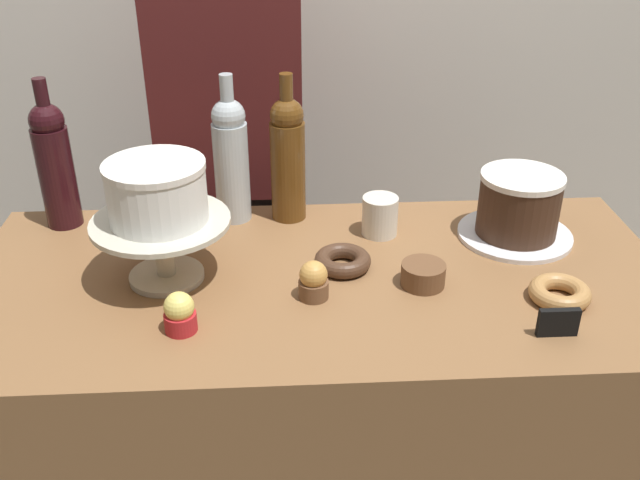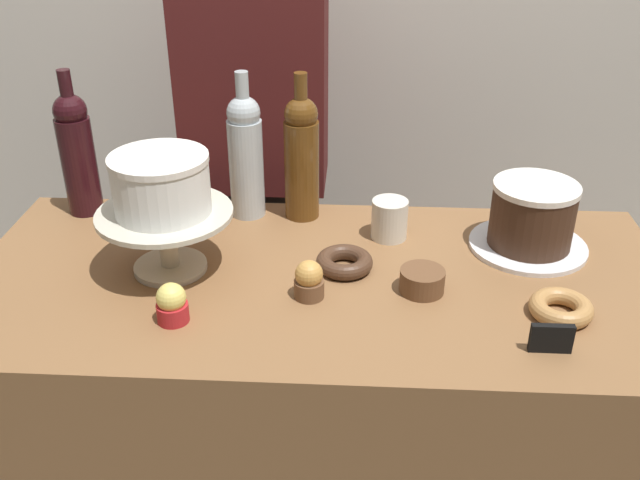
% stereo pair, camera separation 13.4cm
% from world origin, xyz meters
% --- Properties ---
extents(display_counter, '(1.37, 0.63, 0.90)m').
position_xyz_m(display_counter, '(0.00, 0.00, 0.45)').
color(display_counter, brown).
rests_on(display_counter, ground_plane).
extents(cake_stand_pedestal, '(0.26, 0.26, 0.13)m').
position_xyz_m(cake_stand_pedestal, '(-0.29, 0.01, 0.99)').
color(cake_stand_pedestal, beige).
rests_on(cake_stand_pedestal, display_counter).
extents(white_layer_cake, '(0.18, 0.18, 0.11)m').
position_xyz_m(white_layer_cake, '(-0.29, 0.01, 1.08)').
color(white_layer_cake, white).
rests_on(white_layer_cake, cake_stand_pedestal).
extents(silver_serving_platter, '(0.24, 0.24, 0.01)m').
position_xyz_m(silver_serving_platter, '(0.42, 0.14, 0.90)').
color(silver_serving_platter, white).
rests_on(silver_serving_platter, display_counter).
extents(chocolate_round_cake, '(0.17, 0.17, 0.13)m').
position_xyz_m(chocolate_round_cake, '(0.42, 0.14, 0.97)').
color(chocolate_round_cake, '#3D2619').
rests_on(chocolate_round_cake, silver_serving_platter).
extents(wine_bottle_amber, '(0.08, 0.08, 0.33)m').
position_xyz_m(wine_bottle_amber, '(-0.05, 0.26, 1.04)').
color(wine_bottle_amber, '#5B3814').
rests_on(wine_bottle_amber, display_counter).
extents(wine_bottle_clear, '(0.08, 0.08, 0.33)m').
position_xyz_m(wine_bottle_clear, '(-0.18, 0.26, 1.04)').
color(wine_bottle_clear, '#B2BCC1').
rests_on(wine_bottle_clear, display_counter).
extents(wine_bottle_dark_red, '(0.08, 0.08, 0.33)m').
position_xyz_m(wine_bottle_dark_red, '(-0.55, 0.25, 1.04)').
color(wine_bottle_dark_red, black).
rests_on(wine_bottle_dark_red, display_counter).
extents(cupcake_lemon, '(0.06, 0.06, 0.07)m').
position_xyz_m(cupcake_lemon, '(-0.25, -0.16, 0.93)').
color(cupcake_lemon, red).
rests_on(cupcake_lemon, display_counter).
extents(cupcake_caramel, '(0.06, 0.06, 0.07)m').
position_xyz_m(cupcake_caramel, '(-0.02, -0.07, 0.93)').
color(cupcake_caramel, brown).
rests_on(cupcake_caramel, display_counter).
extents(donut_chocolate, '(0.11, 0.11, 0.03)m').
position_xyz_m(donut_chocolate, '(0.05, 0.03, 0.91)').
color(donut_chocolate, '#472D1E').
rests_on(donut_chocolate, display_counter).
extents(donut_maple, '(0.11, 0.11, 0.03)m').
position_xyz_m(donut_maple, '(0.43, -0.11, 0.91)').
color(donut_maple, '#B27F47').
rests_on(donut_maple, display_counter).
extents(cookie_stack, '(0.08, 0.08, 0.04)m').
position_xyz_m(cookie_stack, '(0.19, -0.04, 0.92)').
color(cookie_stack, brown).
rests_on(cookie_stack, display_counter).
extents(price_sign_chalkboard, '(0.07, 0.01, 0.05)m').
position_xyz_m(price_sign_chalkboard, '(0.39, -0.21, 0.92)').
color(price_sign_chalkboard, black).
rests_on(price_sign_chalkboard, display_counter).
extents(coffee_cup_ceramic, '(0.08, 0.08, 0.08)m').
position_xyz_m(coffee_cup_ceramic, '(0.14, 0.17, 0.94)').
color(coffee_cup_ceramic, silver).
rests_on(coffee_cup_ceramic, display_counter).
extents(barista_figure, '(0.36, 0.22, 1.60)m').
position_xyz_m(barista_figure, '(-0.20, 0.56, 0.84)').
color(barista_figure, black).
rests_on(barista_figure, ground_plane).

